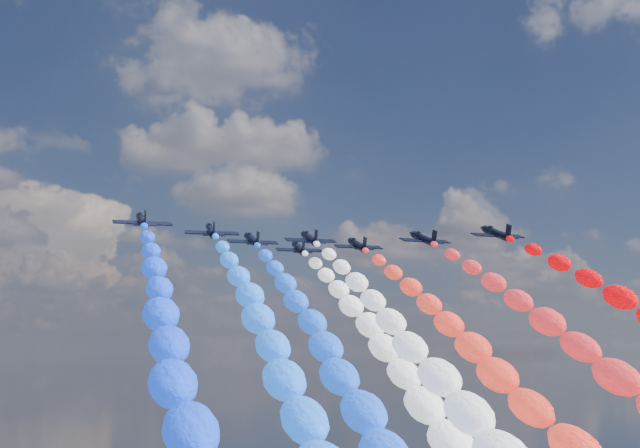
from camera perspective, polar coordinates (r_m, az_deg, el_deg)
name	(u,v)px	position (r m, az deg, el deg)	size (l,w,h in m)	color
jet_0	(142,221)	(140.79, -11.68, 0.23)	(9.32, 12.49, 2.75)	black
trail_0	(172,385)	(84.08, -9.78, -10.46)	(5.68, 106.27, 50.49)	#113BF9
jet_1	(211,231)	(150.48, -7.19, -0.44)	(9.32, 12.49, 2.75)	black
trail_1	(279,381)	(94.54, -2.70, -10.35)	(5.68, 106.27, 50.49)	blue
jet_2	(252,240)	(161.77, -4.50, -1.05)	(9.32, 12.49, 2.75)	black
trail_2	(334,378)	(106.53, 0.96, -10.16)	(5.68, 106.27, 50.49)	blue
jet_3	(310,238)	(159.16, -0.68, -0.95)	(9.32, 12.49, 2.75)	black
trail_3	(425,379)	(105.13, 6.98, -10.12)	(5.68, 106.27, 50.49)	white
jet_4	(299,248)	(174.00, -1.41, -1.60)	(9.32, 12.49, 2.75)	black
trail_4	(395,375)	(119.73, 4.95, -9.95)	(5.68, 106.27, 50.49)	white
jet_5	(357,245)	(168.91, 2.49, -1.39)	(9.32, 12.49, 2.75)	black
trail_5	(487,376)	(116.13, 10.99, -9.87)	(5.68, 106.27, 50.49)	#F83123
jet_6	(424,239)	(160.81, 6.87, -0.97)	(9.32, 12.49, 2.75)	black
trail_6	(601,378)	(110.17, 18.07, -9.69)	(5.68, 106.27, 50.49)	red
jet_7	(496,233)	(155.74, 11.59, -0.61)	(9.32, 12.49, 2.75)	black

